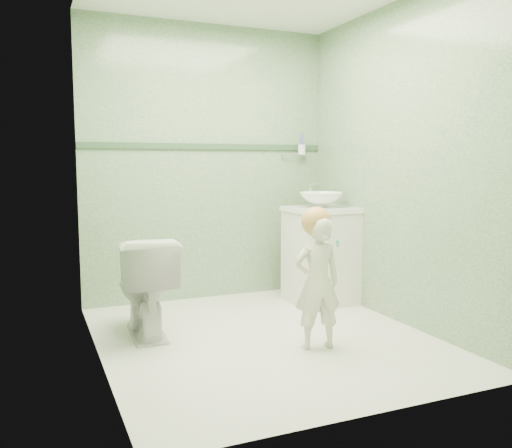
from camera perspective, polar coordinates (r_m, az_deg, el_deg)
name	(u,v)px	position (r m, az deg, el deg)	size (l,w,h in m)	color
ground	(264,338)	(3.81, 0.90, -11.98)	(2.50, 2.50, 0.00)	silver
room_shell	(265,164)	(3.61, 0.94, 6.39)	(2.50, 2.54, 2.40)	#658C63
trim_stripe	(208,146)	(4.77, -5.16, 8.19)	(2.20, 0.02, 0.05)	#315033
vanity	(320,257)	(4.69, 6.86, -3.46)	(0.52, 0.50, 0.80)	white
counter	(321,209)	(4.63, 6.93, 1.54)	(0.54, 0.52, 0.04)	white
basin	(321,200)	(4.63, 6.94, 2.58)	(0.37, 0.37, 0.13)	white
faucet	(311,189)	(4.78, 5.85, 3.68)	(0.03, 0.13, 0.18)	silver
cup_holder	(301,150)	(5.07, 4.79, 7.88)	(0.26, 0.07, 0.21)	silver
toilet	(145,285)	(3.87, -11.70, -6.39)	(0.40, 0.69, 0.71)	white
toddler	(317,283)	(3.52, 6.53, -6.24)	(0.32, 0.21, 0.87)	beige
hair_cap	(316,222)	(3.48, 6.41, 0.26)	(0.19, 0.19, 0.19)	#C58846
teal_toothbrush	(336,243)	(3.39, 8.52, -2.00)	(0.11, 0.14, 0.08)	teal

